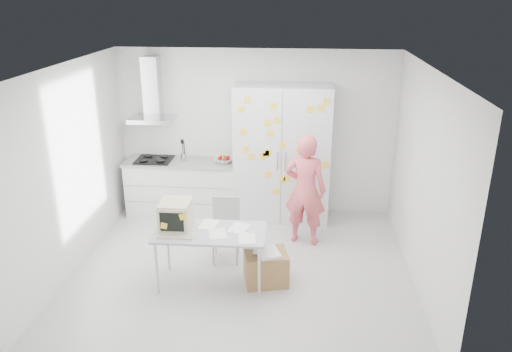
# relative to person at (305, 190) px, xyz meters

# --- Properties ---
(floor) EXTENTS (4.50, 4.00, 0.02)m
(floor) POSITION_rel_person_xyz_m (-0.82, -0.85, -0.84)
(floor) COLOR silver
(floor) RESTS_ON ground
(walls) EXTENTS (4.52, 4.01, 2.70)m
(walls) POSITION_rel_person_xyz_m (-0.82, -0.13, 0.52)
(walls) COLOR white
(walls) RESTS_ON ground
(ceiling) EXTENTS (4.50, 4.00, 0.02)m
(ceiling) POSITION_rel_person_xyz_m (-0.82, -0.85, 1.87)
(ceiling) COLOR white
(ceiling) RESTS_ON walls
(counter_run) EXTENTS (1.84, 0.63, 1.28)m
(counter_run) POSITION_rel_person_xyz_m (-2.02, 0.85, -0.36)
(counter_run) COLOR white
(counter_run) RESTS_ON ground
(range_hood) EXTENTS (0.70, 0.48, 1.01)m
(range_hood) POSITION_rel_person_xyz_m (-2.47, 0.99, 1.12)
(range_hood) COLOR silver
(range_hood) RESTS_ON walls
(tall_cabinet) EXTENTS (1.50, 0.68, 2.20)m
(tall_cabinet) POSITION_rel_person_xyz_m (-0.37, 0.83, 0.27)
(tall_cabinet) COLOR silver
(tall_cabinet) RESTS_ON ground
(person) EXTENTS (0.68, 0.53, 1.67)m
(person) POSITION_rel_person_xyz_m (0.00, 0.00, 0.00)
(person) COLOR #EA5B64
(person) RESTS_ON ground
(desk) EXTENTS (1.39, 0.71, 1.10)m
(desk) POSITION_rel_person_xyz_m (-1.45, -1.21, -0.00)
(desk) COLOR #AFB4BA
(desk) RESTS_ON ground
(chair) EXTENTS (0.43, 0.43, 0.88)m
(chair) POSITION_rel_person_xyz_m (-1.08, -0.56, -0.34)
(chair) COLOR #ACACAA
(chair) RESTS_ON ground
(cardboard_box) EXTENTS (0.62, 0.54, 0.47)m
(cardboard_box) POSITION_rel_person_xyz_m (-0.48, -1.16, -0.61)
(cardboard_box) COLOR #9E7544
(cardboard_box) RESTS_ON ground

